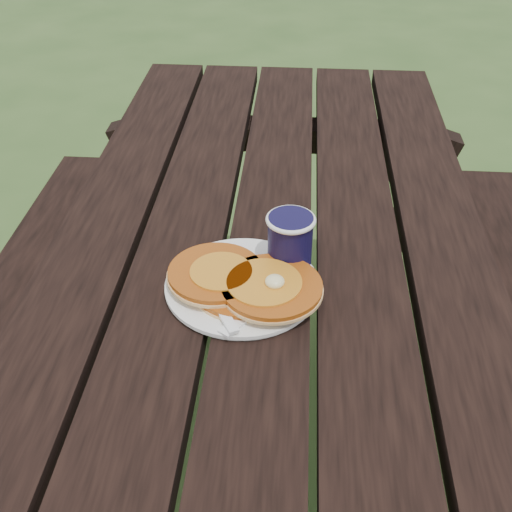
# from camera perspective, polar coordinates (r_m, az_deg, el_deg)

# --- Properties ---
(picnic_table) EXTENTS (1.36, 1.80, 0.75)m
(picnic_table) POSITION_cam_1_polar(r_m,az_deg,el_deg) (1.31, 0.83, -14.37)
(picnic_table) COLOR black
(picnic_table) RESTS_ON ground
(plate) EXTENTS (0.26, 0.26, 0.01)m
(plate) POSITION_cam_1_polar(r_m,az_deg,el_deg) (1.00, -1.22, -2.68)
(plate) COLOR white
(plate) RESTS_ON picnic_table
(pancake_stack) EXTENTS (0.24, 0.18, 0.04)m
(pancake_stack) POSITION_cam_1_polar(r_m,az_deg,el_deg) (0.97, -0.98, -2.36)
(pancake_stack) COLOR #B35314
(pancake_stack) RESTS_ON plate
(knife) EXTENTS (0.12, 0.16, 0.00)m
(knife) POSITION_cam_1_polar(r_m,az_deg,el_deg) (0.96, 0.61, -4.12)
(knife) COLOR white
(knife) RESTS_ON plate
(fork) EXTENTS (0.10, 0.16, 0.01)m
(fork) POSITION_cam_1_polar(r_m,az_deg,el_deg) (0.94, -3.16, -4.68)
(fork) COLOR white
(fork) RESTS_ON plate
(coffee_cup) EXTENTS (0.08, 0.08, 0.10)m
(coffee_cup) POSITION_cam_1_polar(r_m,az_deg,el_deg) (1.01, 3.05, 1.50)
(coffee_cup) COLOR black
(coffee_cup) RESTS_ON picnic_table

